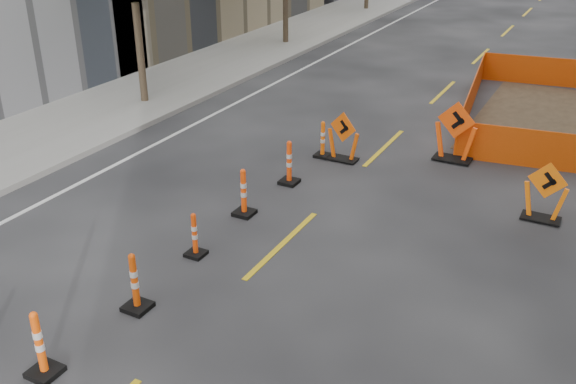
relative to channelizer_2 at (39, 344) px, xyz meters
The scene contains 12 objects.
ground_plane 1.77m from the channelizer_2, 38.16° to the left, with size 140.00×140.00×0.00m, color black.
sidewalk_left 15.14m from the channelizer_2, 120.50° to the left, with size 4.00×90.00×0.15m, color gray.
channelizer_2 is the anchor object (origin of this frame).
channelizer_3 1.94m from the channelizer_2, 85.46° to the left, with size 0.43×0.43×1.10m, color #D74409, non-canonical shape.
channelizer_4 3.86m from the channelizer_2, 89.80° to the left, with size 0.37×0.37×0.93m, color #ED4109, non-canonical shape.
channelizer_5 5.79m from the channelizer_2, 90.43° to the left, with size 0.43×0.43×1.10m, color #FF460A, non-canonical shape.
channelizer_6 7.72m from the channelizer_2, 89.48° to the left, with size 0.44×0.44×1.11m, color #FF430A, non-canonical shape.
channelizer_7 9.65m from the channelizer_2, 89.60° to the left, with size 0.39×0.39×1.00m, color #EC5A09, non-canonical shape.
chevron_sign_left 9.69m from the channelizer_2, 86.20° to the left, with size 0.90×0.54×1.34m, color #E25109, non-canonical shape.
chevron_sign_center 11.47m from the channelizer_2, 73.65° to the left, with size 1.09×0.65×1.64m, color #FB490A, non-canonical shape.
chevron_sign_right 10.36m from the channelizer_2, 55.92° to the left, with size 0.91×0.55×1.36m, color orange, non-canonical shape.
safety_fence 16.42m from the channelizer_2, 72.02° to the left, with size 4.81×8.19×1.02m, color #FB5D0D, non-canonical shape.
Camera 1 is at (5.35, -5.95, 6.58)m, focal length 40.00 mm.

